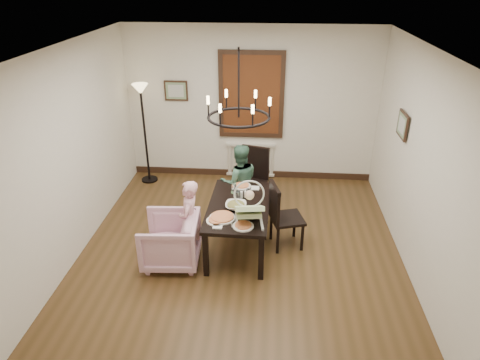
# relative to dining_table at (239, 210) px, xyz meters

# --- Properties ---
(room_shell) EXTENTS (4.51, 5.00, 2.81)m
(room_shell) POSITION_rel_dining_table_xyz_m (0.03, 0.22, 0.79)
(room_shell) COLOR #52371C
(room_shell) RESTS_ON ground
(dining_table) EXTENTS (0.87, 1.50, 0.69)m
(dining_table) POSITION_rel_dining_table_xyz_m (0.00, 0.00, 0.00)
(dining_table) COLOR black
(dining_table) RESTS_ON room_shell
(chair_far) EXTENTS (0.58, 0.58, 1.06)m
(chair_far) POSITION_rel_dining_table_xyz_m (0.10, 1.08, -0.08)
(chair_far) COLOR black
(chair_far) RESTS_ON room_shell
(chair_right) EXTENTS (0.54, 0.54, 0.99)m
(chair_right) POSITION_rel_dining_table_xyz_m (0.68, 0.11, -0.11)
(chair_right) COLOR black
(chair_right) RESTS_ON room_shell
(armchair) EXTENTS (0.81, 0.79, 0.69)m
(armchair) POSITION_rel_dining_table_xyz_m (-0.89, -0.43, -0.26)
(armchair) COLOR #E4AEC4
(armchair) RESTS_ON room_shell
(elderly_woman) EXTENTS (0.23, 0.35, 0.95)m
(elderly_woman) POSITION_rel_dining_table_xyz_m (-0.65, -0.25, -0.13)
(elderly_woman) COLOR #E4A1AD
(elderly_woman) RESTS_ON room_shell
(seated_man) EXTENTS (0.59, 0.51, 1.04)m
(seated_man) POSITION_rel_dining_table_xyz_m (-0.06, 0.81, -0.09)
(seated_man) COLOR #3E6952
(seated_man) RESTS_ON room_shell
(baby_bouncer) EXTENTS (0.49, 0.63, 0.38)m
(baby_bouncer) POSITION_rel_dining_table_xyz_m (0.16, -0.37, 0.27)
(baby_bouncer) COLOR #C1D996
(baby_bouncer) RESTS_ON dining_table
(salad_bowl) EXTENTS (0.34, 0.34, 0.08)m
(salad_bowl) POSITION_rel_dining_table_xyz_m (-0.03, -0.09, 0.13)
(salad_bowl) COLOR white
(salad_bowl) RESTS_ON dining_table
(pizza_platter) EXTENTS (0.34, 0.34, 0.04)m
(pizza_platter) POSITION_rel_dining_table_xyz_m (-0.19, -0.38, 0.10)
(pizza_platter) COLOR tan
(pizza_platter) RESTS_ON dining_table
(drinking_glass) EXTENTS (0.07, 0.07, 0.14)m
(drinking_glass) POSITION_rel_dining_table_xyz_m (-0.03, 0.12, 0.15)
(drinking_glass) COLOR silver
(drinking_glass) RESTS_ON dining_table
(window_blinds) EXTENTS (1.00, 0.03, 1.40)m
(window_blinds) POSITION_rel_dining_table_xyz_m (0.03, 2.32, 0.99)
(window_blinds) COLOR brown
(window_blinds) RESTS_ON room_shell
(radiator) EXTENTS (0.92, 0.12, 0.62)m
(radiator) POSITION_rel_dining_table_xyz_m (0.03, 2.34, -0.26)
(radiator) COLOR silver
(radiator) RESTS_ON room_shell
(picture_back) EXTENTS (0.42, 0.03, 0.36)m
(picture_back) POSITION_rel_dining_table_xyz_m (-1.32, 2.33, 1.04)
(picture_back) COLOR black
(picture_back) RESTS_ON room_shell
(picture_right) EXTENTS (0.03, 0.42, 0.36)m
(picture_right) POSITION_rel_dining_table_xyz_m (2.24, 0.76, 1.04)
(picture_right) COLOR black
(picture_right) RESTS_ON room_shell
(floor_lamp) EXTENTS (0.30, 0.30, 1.80)m
(floor_lamp) POSITION_rel_dining_table_xyz_m (-1.87, 2.01, 0.29)
(floor_lamp) COLOR black
(floor_lamp) RESTS_ON room_shell
(chandelier) EXTENTS (0.80, 0.80, 0.04)m
(chandelier) POSITION_rel_dining_table_xyz_m (-0.00, -0.00, 1.34)
(chandelier) COLOR black
(chandelier) RESTS_ON room_shell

